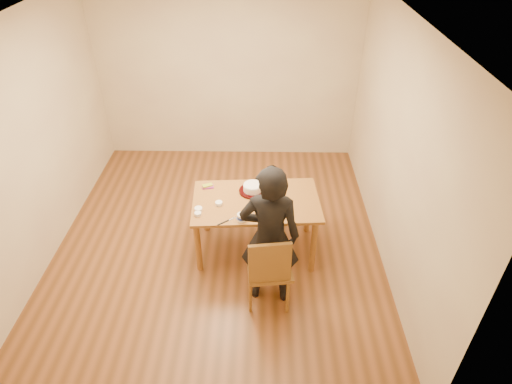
{
  "coord_description": "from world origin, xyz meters",
  "views": [
    {
      "loc": [
        0.55,
        -4.08,
        3.67
      ],
      "look_at": [
        0.48,
        -0.2,
        0.9
      ],
      "focal_mm": 30.0,
      "sensor_mm": 36.0,
      "label": 1
    }
  ],
  "objects_px": {
    "dining_table": "(256,202)",
    "person": "(270,237)",
    "cake": "(253,188)",
    "cake_plate": "(253,191)",
    "dining_chair": "(269,268)"
  },
  "relations": [
    {
      "from": "dining_table",
      "to": "person",
      "type": "relative_size",
      "value": 0.87
    },
    {
      "from": "dining_table",
      "to": "cake",
      "type": "height_order",
      "value": "cake"
    },
    {
      "from": "person",
      "to": "cake_plate",
      "type": "bearing_deg",
      "value": -74.37
    },
    {
      "from": "cake",
      "to": "dining_chair",
      "type": "bearing_deg",
      "value": -78.41
    },
    {
      "from": "cake_plate",
      "to": "cake",
      "type": "xyz_separation_m",
      "value": [
        0.0,
        -0.0,
        0.05
      ]
    },
    {
      "from": "dining_table",
      "to": "cake",
      "type": "relative_size",
      "value": 6.62
    },
    {
      "from": "dining_chair",
      "to": "cake",
      "type": "bearing_deg",
      "value": 94.31
    },
    {
      "from": "person",
      "to": "cake",
      "type": "bearing_deg",
      "value": -74.37
    },
    {
      "from": "cake_plate",
      "to": "person",
      "type": "height_order",
      "value": "person"
    },
    {
      "from": "cake_plate",
      "to": "cake",
      "type": "height_order",
      "value": "cake"
    },
    {
      "from": "cake",
      "to": "person",
      "type": "xyz_separation_m",
      "value": [
        0.19,
        -0.9,
        0.03
      ]
    },
    {
      "from": "dining_chair",
      "to": "cake",
      "type": "relative_size",
      "value": 2.06
    },
    {
      "from": "dining_table",
      "to": "cake_plate",
      "type": "distance_m",
      "value": 0.18
    },
    {
      "from": "dining_table",
      "to": "cake",
      "type": "bearing_deg",
      "value": 100.91
    },
    {
      "from": "cake",
      "to": "cake_plate",
      "type": "bearing_deg",
      "value": 90.0
    }
  ]
}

